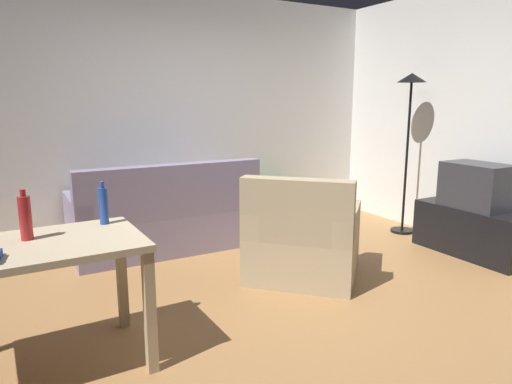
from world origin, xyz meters
TOP-DOWN VIEW (x-y plane):
  - ground_plane at (0.00, 0.00)m, footprint 5.20×4.40m
  - wall_rear at (0.00, 2.20)m, footprint 5.20×0.10m
  - wall_right at (2.60, 0.00)m, footprint 0.10×4.40m
  - couch at (-0.36, 1.59)m, footprint 1.83×0.84m
  - tv_stand at (2.25, -0.06)m, footprint 0.44×1.10m
  - tv at (2.25, -0.06)m, footprint 0.41×0.60m
  - torchiere_lamp at (2.25, 0.84)m, footprint 0.32×0.32m
  - desk at (-1.69, -0.19)m, footprint 1.21×0.72m
  - potted_plant at (1.26, 1.90)m, footprint 0.36×0.36m
  - armchair at (0.43, 0.26)m, footprint 1.23×1.23m
  - bottle_red at (-1.69, -0.09)m, footprint 0.07×0.07m
  - bottle_blue at (-1.24, 0.04)m, footprint 0.06×0.06m

SIDE VIEW (x-z plane):
  - ground_plane at x=0.00m, z-range -0.02..0.00m
  - tv_stand at x=2.25m, z-range 0.00..0.48m
  - couch at x=-0.36m, z-range -0.15..0.77m
  - armchair at x=0.43m, z-range -0.14..0.78m
  - potted_plant at x=1.26m, z-range 0.05..0.62m
  - desk at x=-1.69m, z-range 0.27..1.03m
  - tv at x=2.25m, z-range 0.48..0.92m
  - bottle_blue at x=-1.24m, z-range 0.74..1.01m
  - bottle_red at x=-1.69m, z-range 0.74..1.03m
  - wall_rear at x=0.00m, z-range 0.00..2.70m
  - wall_right at x=2.60m, z-range 0.00..2.70m
  - torchiere_lamp at x=2.25m, z-range 0.51..2.32m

